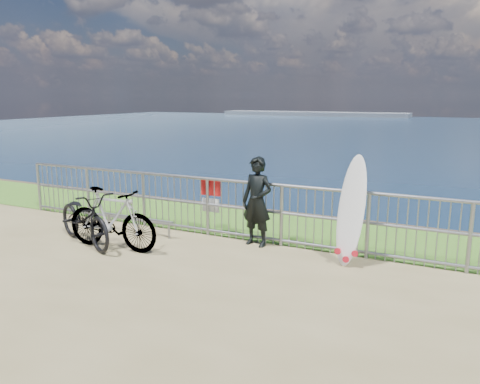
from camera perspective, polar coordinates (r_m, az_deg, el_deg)
The scene contains 8 objects.
grass_strip at distance 9.78m, azimuth 1.86°, elevation -3.88°, with size 120.00×120.00×0.00m, color #34681C.
seascape at distance 160.74m, azimuth 8.88°, elevation 9.19°, with size 260.00×260.00×5.00m.
railing at distance 8.67m, azimuth -1.02°, elevation -2.02°, with size 10.06×0.10×1.13m.
surfer at distance 8.25m, azimuth 2.09°, elevation -1.19°, with size 0.58×0.38×1.59m, color black.
surfboard at distance 7.52m, azimuth 13.35°, elevation -2.70°, with size 0.55×0.52×1.75m.
bicycle_near at distance 8.81m, azimuth -18.45°, elevation -2.97°, with size 0.66×1.90×1.00m, color black.
bicycle_far at distance 8.39m, azimuth -15.39°, elevation -3.17°, with size 0.51×1.81×1.09m, color black.
bike_rack at distance 9.24m, azimuth -12.38°, elevation -3.32°, with size 1.65×0.05×0.35m.
Camera 1 is at (3.85, -5.90, 2.64)m, focal length 35.00 mm.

